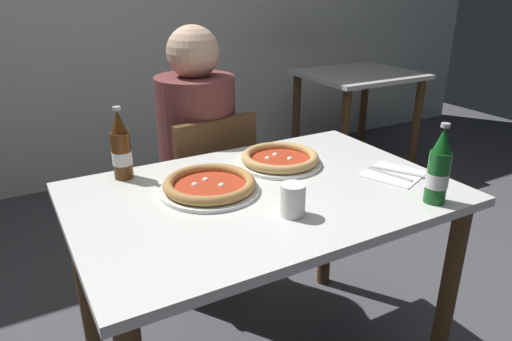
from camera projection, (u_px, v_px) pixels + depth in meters
dining_table_main at (263, 222)px, 1.54m from camera, size 1.20×0.80×0.75m
chair_behind_table at (206, 193)px, 2.12m from camera, size 0.44×0.44×0.85m
diner_seated at (199, 168)px, 2.12m from camera, size 0.34×0.34×1.21m
dining_table_background at (357, 94)px, 3.47m from camera, size 0.80×0.70×0.75m
pizza_margherita_near at (280, 159)px, 1.70m from camera, size 0.30×0.30×0.04m
pizza_marinara_far at (210, 185)px, 1.48m from camera, size 0.32×0.32×0.04m
beer_bottle_left at (121, 149)px, 1.56m from camera, size 0.07×0.07×0.25m
beer_bottle_center at (439, 170)px, 1.38m from camera, size 0.07×0.07×0.25m
napkin_with_cutlery at (393, 174)px, 1.62m from camera, size 0.23×0.23×0.01m
paper_cup at (293, 200)px, 1.32m from camera, size 0.07×0.07×0.09m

